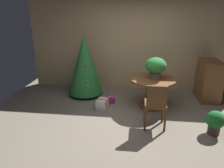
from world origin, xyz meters
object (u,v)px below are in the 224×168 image
at_px(round_dining_table, 152,89).
at_px(wooden_cabinet, 209,81).
at_px(gift_box_cream, 102,104).
at_px(flower_vase, 156,66).
at_px(potted_plant, 215,121).
at_px(wooden_chair_near, 156,103).
at_px(gift_box_purple, 111,99).
at_px(holiday_tree, 85,65).

xyz_separation_m(round_dining_table, wooden_cabinet, (1.46, 0.62, 0.06)).
distance_m(gift_box_cream, wooden_cabinet, 2.78).
relative_size(flower_vase, potted_plant, 1.06).
bearing_deg(wooden_chair_near, flower_vase, 87.46).
bearing_deg(gift_box_purple, wooden_chair_near, -47.49).
bearing_deg(flower_vase, gift_box_cream, -167.64).
bearing_deg(potted_plant, flower_vase, 134.86).
xyz_separation_m(flower_vase, wooden_cabinet, (1.41, 0.61, -0.49)).
distance_m(gift_box_cream, gift_box_purple, 0.40).
relative_size(round_dining_table, wooden_chair_near, 1.14).
distance_m(gift_box_cream, potted_plant, 2.40).
bearing_deg(flower_vase, potted_plant, -45.14).
relative_size(flower_vase, wooden_chair_near, 0.53).
relative_size(wooden_chair_near, gift_box_cream, 2.70).
height_order(holiday_tree, potted_plant, holiday_tree).
distance_m(holiday_tree, wooden_cabinet, 3.21).
height_order(round_dining_table, potted_plant, round_dining_table).
bearing_deg(wooden_cabinet, gift_box_cream, -161.50).
height_order(wooden_chair_near, holiday_tree, holiday_tree).
distance_m(holiday_tree, gift_box_purple, 1.14).
height_order(flower_vase, gift_box_purple, flower_vase).
distance_m(flower_vase, wooden_chair_near, 1.09).
xyz_separation_m(holiday_tree, potted_plant, (2.84, -1.59, -0.58)).
xyz_separation_m(flower_vase, gift_box_cream, (-1.20, -0.26, -0.89)).
relative_size(flower_vase, wooden_cabinet, 0.48).
height_order(flower_vase, gift_box_cream, flower_vase).
distance_m(round_dining_table, potted_plant, 1.54).
bearing_deg(gift_box_purple, round_dining_table, -6.47).
bearing_deg(gift_box_cream, holiday_tree, 126.21).
xyz_separation_m(gift_box_cream, potted_plant, (2.26, -0.80, 0.15)).
xyz_separation_m(wooden_chair_near, gift_box_cream, (-1.16, 0.72, -0.42)).
bearing_deg(wooden_chair_near, potted_plant, -3.79).
bearing_deg(flower_vase, wooden_chair_near, -92.54).
xyz_separation_m(wooden_chair_near, gift_box_purple, (-1.00, 1.10, -0.45)).
xyz_separation_m(round_dining_table, potted_plant, (1.10, -1.05, -0.19)).
distance_m(wooden_chair_near, potted_plant, 1.13).
bearing_deg(holiday_tree, flower_vase, -16.66).
bearing_deg(flower_vase, gift_box_purple, 174.14).
distance_m(gift_box_purple, potted_plant, 2.41).
distance_m(flower_vase, wooden_cabinet, 1.61).
bearing_deg(gift_box_cream, gift_box_purple, 67.59).
xyz_separation_m(flower_vase, potted_plant, (1.06, -1.06, -0.74)).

